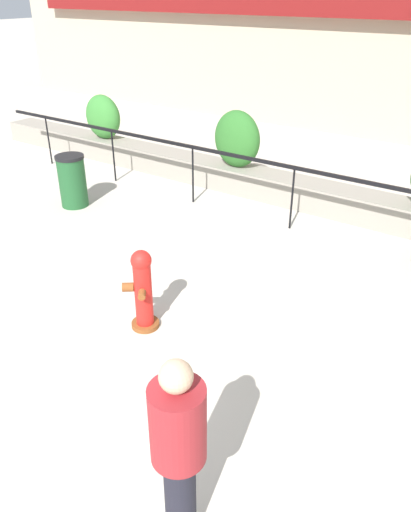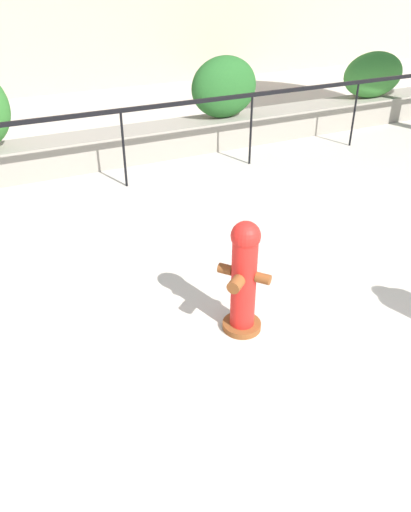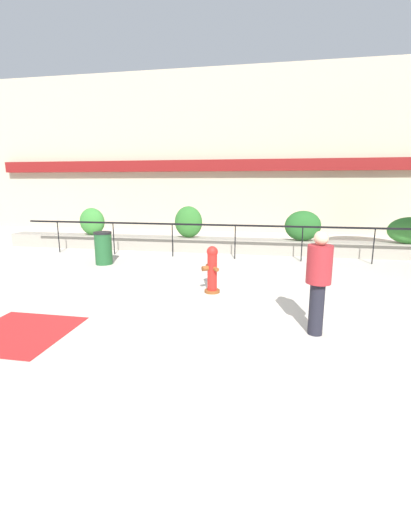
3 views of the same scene
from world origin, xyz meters
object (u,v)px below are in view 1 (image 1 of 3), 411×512
hedge_bush_0 (103,117)px  pedestrian (178,445)px  trash_bin (72,181)px  fire_hydrant (143,289)px  hedge_bush_1 (237,139)px

hedge_bush_0 → pedestrian: 10.08m
hedge_bush_0 → trash_bin: (1.72, -2.58, -0.51)m
trash_bin → fire_hydrant: bearing=-30.5°
hedge_bush_1 → trash_bin: (-2.11, -2.58, -0.57)m
hedge_bush_1 → trash_bin: 3.38m
pedestrian → hedge_bush_1: bearing=118.9°
fire_hydrant → pedestrian: bearing=-42.8°
fire_hydrant → pedestrian: 2.82m
hedge_bush_0 → trash_bin: 3.15m
pedestrian → trash_bin: size_ratio=1.71×
pedestrian → trash_bin: bearing=144.7°
hedge_bush_1 → trash_bin: size_ratio=1.14×
fire_hydrant → hedge_bush_1: bearing=109.0°
hedge_bush_0 → pedestrian: (7.53, -6.70, -0.04)m
hedge_bush_1 → pedestrian: pedestrian is taller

